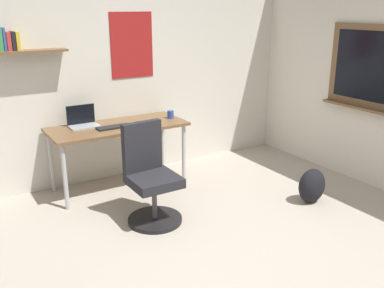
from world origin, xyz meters
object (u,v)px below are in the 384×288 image
object	(u,v)px
laptop	(83,122)
keyboard	(114,127)
coffee_mug	(170,114)
backpack	(312,186)
desk	(118,131)
office_chair	(150,180)
computer_mouse	(138,123)

from	to	relation	value
laptop	keyboard	distance (m)	0.35
laptop	coffee_mug	xyz separation A→B (m)	(0.99, -0.18, -0.01)
backpack	desk	bearing A→B (deg)	137.03
office_chair	backpack	xyz separation A→B (m)	(1.61, -0.54, -0.22)
computer_mouse	coffee_mug	xyz separation A→B (m)	(0.45, 0.05, 0.03)
office_chair	backpack	bearing A→B (deg)	-18.48
desk	office_chair	world-z (taller)	office_chair
desk	computer_mouse	bearing A→B (deg)	-21.54
backpack	keyboard	bearing A→B (deg)	140.01
coffee_mug	desk	bearing A→B (deg)	177.28
coffee_mug	backpack	distance (m)	1.78
computer_mouse	coffee_mug	world-z (taller)	coffee_mug
office_chair	computer_mouse	size ratio (longest dim) A/B	9.13
office_chair	computer_mouse	bearing A→B (deg)	72.44
office_chair	laptop	xyz separation A→B (m)	(-0.28, 1.06, 0.37)
backpack	computer_mouse	bearing A→B (deg)	134.63
office_chair	desk	bearing A→B (deg)	86.42
desk	computer_mouse	size ratio (longest dim) A/B	14.42
computer_mouse	desk	bearing A→B (deg)	158.46
keyboard	coffee_mug	world-z (taller)	coffee_mug
desk	computer_mouse	world-z (taller)	computer_mouse
computer_mouse	backpack	size ratio (longest dim) A/B	0.28
laptop	backpack	world-z (taller)	laptop
keyboard	computer_mouse	world-z (taller)	computer_mouse
backpack	office_chair	bearing A→B (deg)	161.52
office_chair	keyboard	distance (m)	0.89
office_chair	laptop	world-z (taller)	laptop
laptop	keyboard	size ratio (longest dim) A/B	0.84
keyboard	backpack	world-z (taller)	keyboard
desk	keyboard	xyz separation A→B (m)	(-0.08, -0.08, 0.08)
laptop	backpack	bearing A→B (deg)	-40.23
desk	laptop	bearing A→B (deg)	155.63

